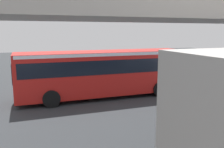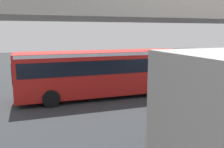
{
  "view_description": "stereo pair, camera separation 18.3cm",
  "coord_description": "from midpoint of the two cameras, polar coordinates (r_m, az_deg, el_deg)",
  "views": [
    {
      "loc": [
        4.01,
        16.98,
        4.45
      ],
      "look_at": [
        -1.55,
        1.59,
        1.6
      ],
      "focal_mm": 39.11,
      "sensor_mm": 36.0,
      "label": 1
    },
    {
      "loc": [
        3.84,
        17.04,
        4.45
      ],
      "look_at": [
        -1.55,
        1.59,
        1.6
      ],
      "focal_mm": 39.11,
      "sensor_mm": 36.0,
      "label": 2
    }
  ],
  "objects": [
    {
      "name": "city_bus",
      "position": [
        16.63,
        -1.65,
        1.0
      ],
      "size": [
        11.54,
        2.85,
        3.15
      ],
      "color": "red",
      "rests_on": "ground"
    },
    {
      "name": "traffic_sign",
      "position": [
        22.47,
        5.68,
        3.29
      ],
      "size": [
        0.08,
        0.6,
        2.8
      ],
      "color": "slate",
      "rests_on": "ground"
    },
    {
      "name": "pedestrian_overpass",
      "position": [
        6.84,
        16.12,
        11.25
      ],
      "size": [
        28.97,
        2.6,
        6.32
      ],
      "color": "#B2ADA5",
      "rests_on": "ground"
    },
    {
      "name": "ground",
      "position": [
        18.01,
        -6.05,
        -4.48
      ],
      "size": [
        80.0,
        80.0,
        0.0
      ],
      "primitive_type": "plane",
      "color": "#2D3033"
    },
    {
      "name": "lane_dash_right",
      "position": [
        20.62,
        -18.98,
        -3.12
      ],
      "size": [
        2.0,
        0.2,
        0.01
      ],
      "primitive_type": "cube",
      "color": "silver",
      "rests_on": "ground"
    },
    {
      "name": "lane_dash_left",
      "position": [
        22.09,
        2.22,
        -1.74
      ],
      "size": [
        2.0,
        0.2,
        0.01
      ],
      "primitive_type": "cube",
      "color": "silver",
      "rests_on": "ground"
    },
    {
      "name": "lane_dash_centre",
      "position": [
        20.99,
        -8.01,
        -2.45
      ],
      "size": [
        2.0,
        0.2,
        0.01
      ],
      "primitive_type": "cube",
      "color": "silver",
      "rests_on": "ground"
    },
    {
      "name": "lane_dash_leftmost",
      "position": [
        23.82,
        11.22,
        -1.07
      ],
      "size": [
        2.0,
        0.2,
        0.01
      ],
      "primitive_type": "cube",
      "color": "silver",
      "rests_on": "ground"
    }
  ]
}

